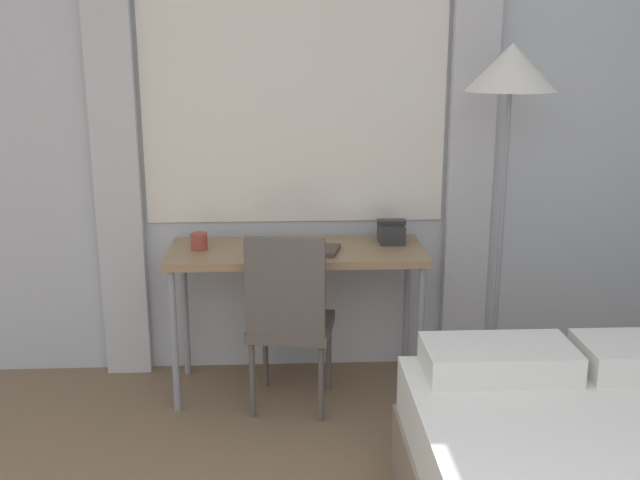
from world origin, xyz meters
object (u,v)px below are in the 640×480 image
at_px(telephone, 391,232).
at_px(mug, 199,241).
at_px(desk_chair, 289,315).
at_px(desk, 297,261).
at_px(book, 318,250).
at_px(standing_lamp, 510,93).

relative_size(telephone, mug, 2.05).
bearing_deg(telephone, desk_chair, -147.63).
bearing_deg(desk, desk_chair, -100.72).
bearing_deg(desk, telephone, 11.98).
height_order(book, mug, mug).
relative_size(desk_chair, book, 3.78).
relative_size(standing_lamp, mug, 20.88).
height_order(telephone, book, telephone).
relative_size(desk, mug, 15.17).
height_order(desk_chair, mug, desk_chair).
xyz_separation_m(desk_chair, telephone, (0.54, 0.35, 0.32)).
distance_m(standing_lamp, book, 1.20).
xyz_separation_m(standing_lamp, mug, (-1.51, 0.14, -0.74)).
distance_m(telephone, book, 0.44).
distance_m(desk_chair, mug, 0.60).
distance_m(desk, book, 0.15).
bearing_deg(book, telephone, 24.36).
relative_size(desk_chair, telephone, 5.24).
bearing_deg(mug, desk, -0.70).
relative_size(desk, desk_chair, 1.41).
bearing_deg(desk_chair, desk, 88.96).
bearing_deg(desk_chair, mug, 161.11).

